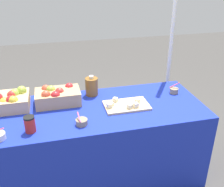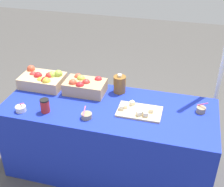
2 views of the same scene
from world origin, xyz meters
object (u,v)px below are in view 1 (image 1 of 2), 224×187
at_px(sample_bowl_near, 82,122).
at_px(coffee_cup, 30,124).
at_px(tent_pole, 171,43).
at_px(apple_crate_left, 4,101).
at_px(apple_crate_middle, 57,96).
at_px(cider_jug, 92,86).
at_px(sample_bowl_mid, 174,91).
at_px(cutting_board_front, 126,105).

distance_m(sample_bowl_near, coffee_cup, 0.38).
bearing_deg(tent_pole, apple_crate_left, -166.49).
height_order(apple_crate_middle, sample_bowl_near, apple_crate_middle).
height_order(apple_crate_left, coffee_cup, apple_crate_left).
bearing_deg(cider_jug, sample_bowl_near, -108.42).
xyz_separation_m(sample_bowl_near, sample_bowl_mid, (0.92, 0.34, 0.00)).
xyz_separation_m(cutting_board_front, coffee_cup, (-0.78, -0.20, 0.05)).
bearing_deg(cutting_board_front, tent_pole, 42.61).
bearing_deg(coffee_cup, sample_bowl_mid, 14.81).
relative_size(sample_bowl_near, coffee_cup, 0.76).
relative_size(apple_crate_middle, tent_pole, 0.18).
distance_m(apple_crate_left, cider_jug, 0.76).
bearing_deg(apple_crate_left, tent_pole, 13.51).
bearing_deg(tent_pole, cider_jug, -160.90).
distance_m(apple_crate_middle, sample_bowl_mid, 1.08).
bearing_deg(sample_bowl_mid, apple_crate_left, 177.49).
height_order(apple_crate_middle, cider_jug, cider_jug).
distance_m(cutting_board_front, sample_bowl_near, 0.45).
bearing_deg(sample_bowl_mid, cutting_board_front, -164.05).
distance_m(apple_crate_middle, sample_bowl_near, 0.43).
bearing_deg(sample_bowl_near, cutting_board_front, 25.05).
xyz_separation_m(apple_crate_middle, sample_bowl_near, (0.16, -0.40, -0.05)).
height_order(apple_crate_left, apple_crate_middle, apple_crate_left).
xyz_separation_m(cider_jug, tent_pole, (0.92, 0.32, 0.27)).
relative_size(sample_bowl_near, cider_jug, 0.50).
height_order(sample_bowl_mid, coffee_cup, coffee_cup).
height_order(coffee_cup, tent_pole, tent_pole).
height_order(sample_bowl_near, coffee_cup, coffee_cup).
bearing_deg(coffee_cup, cider_jug, 42.65).
bearing_deg(tent_pole, coffee_cup, -150.81).
height_order(sample_bowl_mid, cider_jug, cider_jug).
relative_size(apple_crate_left, sample_bowl_mid, 3.92).
xyz_separation_m(sample_bowl_mid, tent_pole, (0.16, 0.47, 0.33)).
bearing_deg(cutting_board_front, cider_jug, 129.69).
height_order(apple_crate_left, tent_pole, tent_pole).
xyz_separation_m(sample_bowl_near, tent_pole, (1.08, 0.81, 0.33)).
bearing_deg(sample_bowl_near, apple_crate_left, 145.75).
bearing_deg(apple_crate_left, sample_bowl_near, -34.25).
xyz_separation_m(sample_bowl_near, cider_jug, (0.16, 0.49, 0.06)).
relative_size(apple_crate_left, coffee_cup, 3.35).
relative_size(cutting_board_front, cider_jug, 2.02).
xyz_separation_m(apple_crate_left, cider_jug, (0.76, 0.09, 0.01)).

